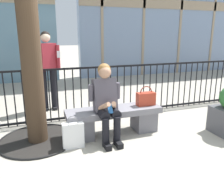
{
  "coord_description": "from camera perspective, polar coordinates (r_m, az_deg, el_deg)",
  "views": [
    {
      "loc": [
        -1.16,
        -3.3,
        1.66
      ],
      "look_at": [
        0.0,
        0.1,
        0.75
      ],
      "focal_mm": 35.61,
      "sensor_mm": 36.0,
      "label": 1
    }
  ],
  "objects": [
    {
      "name": "shopping_bag",
      "position": [
        3.4,
        -9.93,
        -11.43
      ],
      "size": [
        0.31,
        0.13,
        0.48
      ],
      "color": "white",
      "rests_on": "ground"
    },
    {
      "name": "ground_plane",
      "position": [
        3.87,
        0.49,
        -11.17
      ],
      "size": [
        60.0,
        60.0,
        0.0
      ],
      "primitive_type": "plane",
      "color": "#A8A091"
    },
    {
      "name": "plaza_railing",
      "position": [
        4.47,
        -3.17,
        -0.51
      ],
      "size": [
        9.23,
        0.04,
        1.04
      ],
      "color": "black",
      "rests_on": "ground"
    },
    {
      "name": "stone_bench",
      "position": [
        3.76,
        0.5,
        -7.44
      ],
      "size": [
        1.6,
        0.44,
        0.45
      ],
      "color": "slate",
      "rests_on": "ground"
    },
    {
      "name": "handbag_on_bench",
      "position": [
        3.88,
        8.67,
        -2.27
      ],
      "size": [
        0.32,
        0.15,
        0.34
      ],
      "color": "#B23823",
      "rests_on": "stone_bench"
    },
    {
      "name": "seated_person_with_phone",
      "position": [
        3.47,
        -1.49,
        -2.69
      ],
      "size": [
        0.52,
        0.66,
        1.21
      ],
      "color": "black",
      "rests_on": "ground"
    },
    {
      "name": "bystander_further_back",
      "position": [
        5.01,
        -16.27,
        6.07
      ],
      "size": [
        0.55,
        0.4,
        1.71
      ],
      "color": "black",
      "rests_on": "ground"
    }
  ]
}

